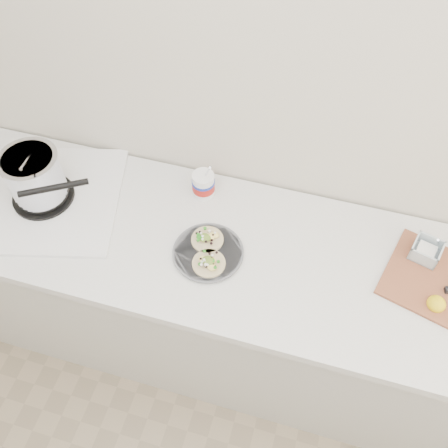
# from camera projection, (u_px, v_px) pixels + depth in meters

# --- Properties ---
(counter) EXTENTS (2.44, 0.66, 0.90)m
(counter) POSITION_uv_depth(u_px,v_px,m) (236.00, 304.00, 2.16)
(counter) COLOR beige
(counter) RESTS_ON ground
(stove) EXTENTS (0.68, 0.65, 0.27)m
(stove) POSITION_uv_depth(u_px,v_px,m) (38.00, 184.00, 1.85)
(stove) COLOR silver
(stove) RESTS_ON counter
(taco_plate) EXTENTS (0.25, 0.25, 0.04)m
(taco_plate) POSITION_uv_depth(u_px,v_px,m) (208.00, 251.00, 1.76)
(taco_plate) COLOR #58595E
(taco_plate) RESTS_ON counter
(tub) EXTENTS (0.09, 0.09, 0.20)m
(tub) POSITION_uv_depth(u_px,v_px,m) (204.00, 183.00, 1.89)
(tub) COLOR white
(tub) RESTS_ON counter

